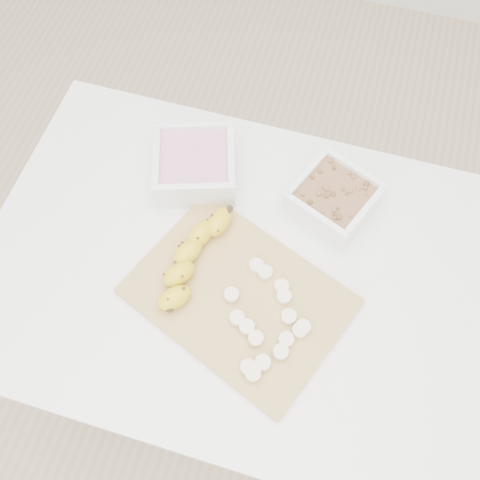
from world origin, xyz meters
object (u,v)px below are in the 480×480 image
(table, at_px, (236,285))
(bowl_yogurt, at_px, (195,165))
(bowl_granola, at_px, (333,199))
(banana, at_px, (192,259))
(cutting_board, at_px, (239,297))

(table, xyz_separation_m, bowl_yogurt, (-0.14, 0.18, 0.13))
(table, distance_m, bowl_granola, 0.27)
(bowl_yogurt, height_order, banana, bowl_yogurt)
(cutting_board, bearing_deg, bowl_yogurt, 124.55)
(table, relative_size, banana, 4.33)
(bowl_yogurt, distance_m, bowl_granola, 0.29)
(table, height_order, cutting_board, cutting_board)
(bowl_yogurt, bearing_deg, table, -51.88)
(bowl_yogurt, height_order, cutting_board, bowl_yogurt)
(bowl_granola, height_order, cutting_board, bowl_granola)
(table, xyz_separation_m, cutting_board, (0.02, -0.06, 0.10))
(bowl_granola, bearing_deg, bowl_yogurt, -179.35)
(bowl_yogurt, bearing_deg, cutting_board, -55.45)
(table, distance_m, banana, 0.15)
(table, bearing_deg, bowl_granola, 50.81)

